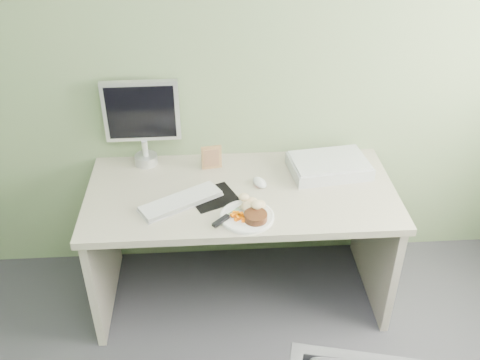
{
  "coord_description": "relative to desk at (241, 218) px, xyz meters",
  "views": [
    {
      "loc": [
        -0.15,
        -0.64,
        2.31
      ],
      "look_at": [
        -0.01,
        1.5,
        0.88
      ],
      "focal_mm": 40.0,
      "sensor_mm": 36.0,
      "label": 1
    }
  ],
  "objects": [
    {
      "name": "photo_frame",
      "position": [
        -0.15,
        0.22,
        0.25
      ],
      "size": [
        0.11,
        0.03,
        0.14
      ],
      "primitive_type": "cube",
      "rotation": [
        0.0,
        0.0,
        0.16
      ],
      "color": "#926644",
      "rests_on": "desk"
    },
    {
      "name": "plate",
      "position": [
        0.01,
        -0.23,
        0.19
      ],
      "size": [
        0.26,
        0.26,
        0.01
      ],
      "primitive_type": "cylinder",
      "color": "white",
      "rests_on": "desk"
    },
    {
      "name": "mousepad",
      "position": [
        -0.15,
        -0.05,
        0.18
      ],
      "size": [
        0.29,
        0.27,
        0.0
      ],
      "primitive_type": "cube",
      "rotation": [
        0.0,
        0.0,
        0.42
      ],
      "color": "black",
      "rests_on": "desk"
    },
    {
      "name": "keyboard",
      "position": [
        -0.31,
        -0.09,
        0.2
      ],
      "size": [
        0.42,
        0.32,
        0.02
      ],
      "primitive_type": "cube",
      "rotation": [
        0.0,
        0.0,
        0.53
      ],
      "color": "white",
      "rests_on": "desk"
    },
    {
      "name": "computer_mouse",
      "position": [
        0.1,
        0.04,
        0.2
      ],
      "size": [
        0.1,
        0.12,
        0.04
      ],
      "primitive_type": "ellipsoid",
      "rotation": [
        0.0,
        0.0,
        0.4
      ],
      "color": "white",
      "rests_on": "desk"
    },
    {
      "name": "desk",
      "position": [
        0.0,
        0.0,
        0.0
      ],
      "size": [
        1.6,
        0.75,
        0.73
      ],
      "color": "#ABA08F",
      "rests_on": "floor"
    },
    {
      "name": "monitor",
      "position": [
        -0.51,
        0.31,
        0.45
      ],
      "size": [
        0.4,
        0.13,
        0.48
      ],
      "rotation": [
        0.0,
        0.0,
        0.01
      ],
      "color": "silver",
      "rests_on": "desk"
    },
    {
      "name": "steak_knife",
      "position": [
        -0.09,
        -0.25,
        0.21
      ],
      "size": [
        0.2,
        0.2,
        0.02
      ],
      "rotation": [
        0.0,
        0.0,
        0.79
      ],
      "color": "silver",
      "rests_on": "plate"
    },
    {
      "name": "carrot_heap",
      "position": [
        -0.03,
        -0.26,
        0.22
      ],
      "size": [
        0.06,
        0.06,
        0.04
      ],
      "primitive_type": "cube",
      "rotation": [
        0.0,
        0.0,
        -0.12
      ],
      "color": "#FF6D05",
      "rests_on": "plate"
    },
    {
      "name": "potato_pile",
      "position": [
        0.03,
        -0.18,
        0.23
      ],
      "size": [
        0.14,
        0.12,
        0.06
      ],
      "primitive_type": "ellipsoid",
      "rotation": [
        0.0,
        0.0,
        0.39
      ],
      "color": "tan",
      "rests_on": "plate"
    },
    {
      "name": "steak",
      "position": [
        0.05,
        -0.27,
        0.21
      ],
      "size": [
        0.14,
        0.14,
        0.04
      ],
      "primitive_type": "cylinder",
      "rotation": [
        0.0,
        0.0,
        0.3
      ],
      "color": "black",
      "rests_on": "plate"
    },
    {
      "name": "eyedrop_bottle",
      "position": [
        -0.12,
        0.29,
        0.21
      ],
      "size": [
        0.02,
        0.02,
        0.07
      ],
      "color": "white",
      "rests_on": "desk"
    },
    {
      "name": "scanner",
      "position": [
        0.49,
        0.15,
        0.22
      ],
      "size": [
        0.45,
        0.33,
        0.06
      ],
      "primitive_type": "cube",
      "rotation": [
        0.0,
        0.0,
        0.13
      ],
      "color": "silver",
      "rests_on": "desk"
    },
    {
      "name": "wall_back",
      "position": [
        0.0,
        0.38,
        0.8
      ],
      "size": [
        3.5,
        0.0,
        3.5
      ],
      "primitive_type": "plane",
      "rotation": [
        1.57,
        0.0,
        0.0
      ],
      "color": "#6B815A",
      "rests_on": "floor"
    }
  ]
}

